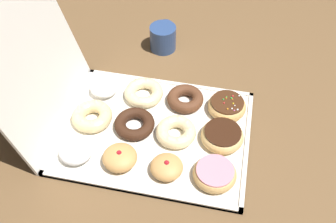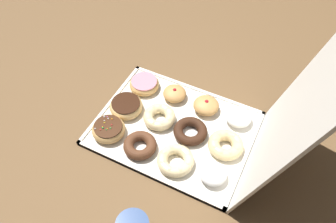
% 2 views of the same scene
% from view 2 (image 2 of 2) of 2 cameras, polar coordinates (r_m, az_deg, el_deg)
% --- Properties ---
extents(ground_plane, '(3.00, 3.00, 0.00)m').
position_cam_2_polar(ground_plane, '(1.17, 1.06, -3.05)').
color(ground_plane, brown).
extents(donut_box, '(0.41, 0.53, 0.01)m').
position_cam_2_polar(donut_box, '(1.17, 1.07, -2.89)').
color(donut_box, silver).
rests_on(donut_box, ground).
extents(box_lid_open, '(0.41, 0.14, 0.54)m').
position_cam_2_polar(box_lid_open, '(0.92, 20.35, -0.67)').
color(box_lid_open, silver).
rests_on(box_lid_open, ground).
extents(pink_frosted_donut_0, '(0.11, 0.11, 0.04)m').
position_cam_2_polar(pink_frosted_donut_0, '(1.27, -4.06, 4.70)').
color(pink_frosted_donut_0, tan).
rests_on(pink_frosted_donut_0, donut_box).
extents(chocolate_frosted_donut_1, '(0.12, 0.12, 0.04)m').
position_cam_2_polar(chocolate_frosted_donut_1, '(1.20, -7.16, 0.94)').
color(chocolate_frosted_donut_1, '#E5B770').
rests_on(chocolate_frosted_donut_1, donut_box).
extents(sprinkle_donut_2, '(0.11, 0.11, 0.04)m').
position_cam_2_polar(sprinkle_donut_2, '(1.15, -10.10, -2.98)').
color(sprinkle_donut_2, tan).
rests_on(sprinkle_donut_2, donut_box).
extents(jelly_filled_donut_3, '(0.09, 0.09, 0.05)m').
position_cam_2_polar(jelly_filled_donut_3, '(1.23, 1.14, 3.09)').
color(jelly_filled_donut_3, tan).
rests_on(jelly_filled_donut_3, donut_box).
extents(cruller_donut_4, '(0.11, 0.11, 0.04)m').
position_cam_2_polar(cruller_donut_4, '(1.17, -1.49, -0.91)').
color(cruller_donut_4, beige).
rests_on(cruller_donut_4, donut_box).
extents(chocolate_cake_ring_donut_5, '(0.11, 0.11, 0.03)m').
position_cam_2_polar(chocolate_cake_ring_donut_5, '(1.10, -4.80, -5.78)').
color(chocolate_cake_ring_donut_5, '#59331E').
rests_on(chocolate_cake_ring_donut_5, donut_box).
extents(jelly_filled_donut_6, '(0.09, 0.09, 0.05)m').
position_cam_2_polar(jelly_filled_donut_6, '(1.20, 6.54, 1.04)').
color(jelly_filled_donut_6, tan).
rests_on(jelly_filled_donut_6, donut_box).
extents(chocolate_cake_ring_donut_7, '(0.12, 0.12, 0.03)m').
position_cam_2_polar(chocolate_cake_ring_donut_7, '(1.14, 3.88, -3.31)').
color(chocolate_cake_ring_donut_7, '#381E11').
rests_on(chocolate_cake_ring_donut_7, donut_box).
extents(cruller_donut_8, '(0.12, 0.12, 0.04)m').
position_cam_2_polar(cruller_donut_8, '(1.07, 1.30, -8.32)').
color(cruller_donut_8, beige).
rests_on(cruller_donut_8, donut_box).
extents(powdered_filled_donut_9, '(0.09, 0.09, 0.04)m').
position_cam_2_polar(powdered_filled_donut_9, '(1.19, 11.96, -0.92)').
color(powdered_filled_donut_9, white).
rests_on(powdered_filled_donut_9, donut_box).
extents(cruller_donut_10, '(0.12, 0.12, 0.04)m').
position_cam_2_polar(cruller_donut_10, '(1.11, 9.81, -5.63)').
color(cruller_donut_10, '#EACC8C').
rests_on(cruller_donut_10, donut_box).
extents(powdered_filled_donut_11, '(0.09, 0.09, 0.04)m').
position_cam_2_polar(powdered_filled_donut_11, '(1.05, 7.71, -10.47)').
color(powdered_filled_donut_11, white).
rests_on(powdered_filled_donut_11, donut_box).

